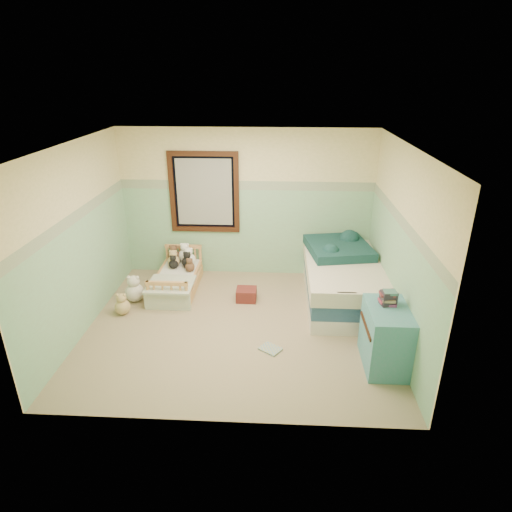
# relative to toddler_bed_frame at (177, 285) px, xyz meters

# --- Properties ---
(floor) EXTENTS (4.20, 3.60, 0.02)m
(floor) POSITION_rel_toddler_bed_frame_xyz_m (1.09, -1.05, -0.09)
(floor) COLOR gray
(floor) RESTS_ON ground
(ceiling) EXTENTS (4.20, 3.60, 0.02)m
(ceiling) POSITION_rel_toddler_bed_frame_xyz_m (1.09, -1.05, 2.43)
(ceiling) COLOR silver
(ceiling) RESTS_ON wall_back
(wall_back) EXTENTS (4.20, 0.04, 2.50)m
(wall_back) POSITION_rel_toddler_bed_frame_xyz_m (1.09, 0.75, 1.17)
(wall_back) COLOR beige
(wall_back) RESTS_ON floor
(wall_front) EXTENTS (4.20, 0.04, 2.50)m
(wall_front) POSITION_rel_toddler_bed_frame_xyz_m (1.09, -2.85, 1.17)
(wall_front) COLOR beige
(wall_front) RESTS_ON floor
(wall_left) EXTENTS (0.04, 3.60, 2.50)m
(wall_left) POSITION_rel_toddler_bed_frame_xyz_m (-1.01, -1.05, 1.17)
(wall_left) COLOR beige
(wall_left) RESTS_ON floor
(wall_right) EXTENTS (0.04, 3.60, 2.50)m
(wall_right) POSITION_rel_toddler_bed_frame_xyz_m (3.19, -1.05, 1.17)
(wall_right) COLOR beige
(wall_right) RESTS_ON floor
(wainscot_mint) EXTENTS (4.20, 0.01, 1.50)m
(wainscot_mint) POSITION_rel_toddler_bed_frame_xyz_m (1.09, 0.74, 0.67)
(wainscot_mint) COLOR #87B28A
(wainscot_mint) RESTS_ON floor
(border_strip) EXTENTS (4.20, 0.01, 0.15)m
(border_strip) POSITION_rel_toddler_bed_frame_xyz_m (1.09, 0.74, 1.49)
(border_strip) COLOR #4F6E56
(border_strip) RESTS_ON wall_back
(window_frame) EXTENTS (1.16, 0.06, 1.36)m
(window_frame) POSITION_rel_toddler_bed_frame_xyz_m (0.39, 0.71, 1.37)
(window_frame) COLOR #3A1B0E
(window_frame) RESTS_ON wall_back
(window_blinds) EXTENTS (0.92, 0.01, 1.12)m
(window_blinds) POSITION_rel_toddler_bed_frame_xyz_m (0.39, 0.72, 1.37)
(window_blinds) COLOR #B6B6AE
(window_blinds) RESTS_ON window_frame
(toddler_bed_frame) EXTENTS (0.64, 1.28, 0.16)m
(toddler_bed_frame) POSITION_rel_toddler_bed_frame_xyz_m (0.00, 0.00, 0.00)
(toddler_bed_frame) COLOR tan
(toddler_bed_frame) RESTS_ON floor
(toddler_mattress) EXTENTS (0.58, 1.22, 0.12)m
(toddler_mattress) POSITION_rel_toddler_bed_frame_xyz_m (0.00, 0.00, 0.14)
(toddler_mattress) COLOR white
(toddler_mattress) RESTS_ON toddler_bed_frame
(patchwork_quilt) EXTENTS (0.69, 0.64, 0.03)m
(patchwork_quilt) POSITION_rel_toddler_bed_frame_xyz_m (0.00, -0.40, 0.22)
(patchwork_quilt) COLOR #7CAFCC
(patchwork_quilt) RESTS_ON toddler_mattress
(plush_bed_brown) EXTENTS (0.20, 0.20, 0.20)m
(plush_bed_brown) POSITION_rel_toddler_bed_frame_xyz_m (-0.15, 0.50, 0.30)
(plush_bed_brown) COLOR brown
(plush_bed_brown) RESTS_ON toddler_mattress
(plush_bed_white) EXTENTS (0.23, 0.23, 0.23)m
(plush_bed_white) POSITION_rel_toddler_bed_frame_xyz_m (0.05, 0.50, 0.32)
(plush_bed_white) COLOR white
(plush_bed_white) RESTS_ON toddler_mattress
(plush_bed_tan) EXTENTS (0.20, 0.20, 0.20)m
(plush_bed_tan) POSITION_rel_toddler_bed_frame_xyz_m (-0.10, 0.28, 0.30)
(plush_bed_tan) COLOR tan
(plush_bed_tan) RESTS_ON toddler_mattress
(plush_bed_dark) EXTENTS (0.19, 0.19, 0.19)m
(plush_bed_dark) POSITION_rel_toddler_bed_frame_xyz_m (0.13, 0.28, 0.30)
(plush_bed_dark) COLOR black
(plush_bed_dark) RESTS_ON toddler_mattress
(plush_floor_cream) EXTENTS (0.29, 0.29, 0.29)m
(plush_floor_cream) POSITION_rel_toddler_bed_frame_xyz_m (-0.57, -0.40, 0.06)
(plush_floor_cream) COLOR silver
(plush_floor_cream) RESTS_ON floor
(plush_floor_tan) EXTENTS (0.23, 0.23, 0.23)m
(plush_floor_tan) POSITION_rel_toddler_bed_frame_xyz_m (-0.63, -0.80, 0.03)
(plush_floor_tan) COLOR tan
(plush_floor_tan) RESTS_ON floor
(twin_bed_frame) EXTENTS (1.09, 2.18, 0.22)m
(twin_bed_frame) POSITION_rel_toddler_bed_frame_xyz_m (2.64, -0.13, 0.03)
(twin_bed_frame) COLOR silver
(twin_bed_frame) RESTS_ON floor
(twin_boxspring) EXTENTS (1.09, 2.18, 0.22)m
(twin_boxspring) POSITION_rel_toddler_bed_frame_xyz_m (2.64, -0.13, 0.25)
(twin_boxspring) COLOR navy
(twin_boxspring) RESTS_ON twin_bed_frame
(twin_mattress) EXTENTS (1.14, 2.23, 0.22)m
(twin_mattress) POSITION_rel_toddler_bed_frame_xyz_m (2.64, -0.13, 0.47)
(twin_mattress) COLOR silver
(twin_mattress) RESTS_ON twin_boxspring
(teal_blanket) EXTENTS (1.09, 1.13, 0.14)m
(teal_blanket) POSITION_rel_toddler_bed_frame_xyz_m (2.59, 0.17, 0.65)
(teal_blanket) COLOR #092B26
(teal_blanket) RESTS_ON twin_mattress
(dresser) EXTENTS (0.48, 0.77, 0.77)m
(dresser) POSITION_rel_toddler_bed_frame_xyz_m (2.94, -1.80, 0.30)
(dresser) COLOR teal
(dresser) RESTS_ON floor
(book_stack) EXTENTS (0.20, 0.17, 0.17)m
(book_stack) POSITION_rel_toddler_bed_frame_xyz_m (2.94, -1.69, 0.78)
(book_stack) COLOR #472B29
(book_stack) RESTS_ON dresser
(red_pillow) EXTENTS (0.31, 0.27, 0.19)m
(red_pillow) POSITION_rel_toddler_bed_frame_xyz_m (1.16, -0.29, 0.01)
(red_pillow) COLOR #A13027
(red_pillow) RESTS_ON floor
(floor_book) EXTENTS (0.33, 0.32, 0.02)m
(floor_book) POSITION_rel_toddler_bed_frame_xyz_m (1.56, -1.58, -0.07)
(floor_book) COLOR gold
(floor_book) RESTS_ON floor
(extra_plush_0) EXTENTS (0.22, 0.22, 0.22)m
(extra_plush_0) POSITION_rel_toddler_bed_frame_xyz_m (0.14, 0.35, 0.31)
(extra_plush_0) COLOR white
(extra_plush_0) RESTS_ON toddler_mattress
(extra_plush_1) EXTENTS (0.16, 0.16, 0.16)m
(extra_plush_1) POSITION_rel_toddler_bed_frame_xyz_m (-0.09, 0.21, 0.28)
(extra_plush_1) COLOR black
(extra_plush_1) RESTS_ON toddler_mattress
(extra_plush_2) EXTENTS (0.17, 0.17, 0.17)m
(extra_plush_2) POSITION_rel_toddler_bed_frame_xyz_m (-0.10, 0.32, 0.29)
(extra_plush_2) COLOR black
(extra_plush_2) RESTS_ON toddler_mattress
(extra_plush_3) EXTENTS (0.16, 0.16, 0.16)m
(extra_plush_3) POSITION_rel_toddler_bed_frame_xyz_m (0.20, 0.12, 0.28)
(extra_plush_3) COLOR brown
(extra_plush_3) RESTS_ON toddler_mattress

